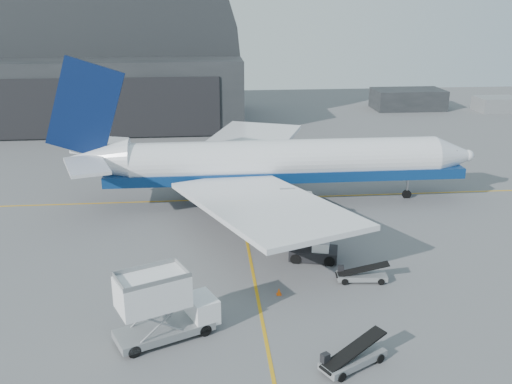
{
  "coord_description": "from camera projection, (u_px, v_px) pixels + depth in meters",
  "views": [
    {
      "loc": [
        -3.7,
        -40.73,
        21.58
      ],
      "look_at": [
        0.96,
        9.11,
        4.5
      ],
      "focal_mm": 40.0,
      "sensor_mm": 36.0,
      "label": 1
    }
  ],
  "objects": [
    {
      "name": "ground",
      "position": [
        255.0,
        282.0,
        45.68
      ],
      "size": [
        200.0,
        200.0,
        0.0
      ],
      "primitive_type": "plane",
      "color": "#565659",
      "rests_on": "ground"
    },
    {
      "name": "airliner",
      "position": [
        269.0,
        163.0,
        62.01
      ],
      "size": [
        46.48,
        45.07,
        16.31
      ],
      "color": "white",
      "rests_on": "ground"
    },
    {
      "name": "belt_loader_a",
      "position": [
        352.0,
        358.0,
        35.07
      ],
      "size": [
        4.62,
        3.49,
        1.8
      ],
      "rotation": [
        0.0,
        0.0,
        0.51
      ],
      "color": "gray",
      "rests_on": "ground"
    },
    {
      "name": "belt_loader_b",
      "position": [
        361.0,
        275.0,
        45.69
      ],
      "size": [
        4.28,
        1.79,
        1.61
      ],
      "rotation": [
        0.0,
        0.0,
        -0.09
      ],
      "color": "gray",
      "rests_on": "ground"
    },
    {
      "name": "taxi_lines",
      "position": [
        243.0,
        223.0,
        57.61
      ],
      "size": [
        80.0,
        42.12,
        0.02
      ],
      "color": "#C88F12",
      "rests_on": "ground"
    },
    {
      "name": "distant_bldg_b",
      "position": [
        496.0,
        111.0,
        114.6
      ],
      "size": [
        8.0,
        6.0,
        2.8
      ],
      "primitive_type": "cube",
      "color": "gray",
      "rests_on": "ground"
    },
    {
      "name": "pushback_tug",
      "position": [
        315.0,
        252.0,
        49.41
      ],
      "size": [
        4.55,
        3.3,
        1.9
      ],
      "rotation": [
        0.0,
        0.0,
        -0.26
      ],
      "color": "black",
      "rests_on": "ground"
    },
    {
      "name": "traffic_cone",
      "position": [
        279.0,
        292.0,
        43.63
      ],
      "size": [
        0.39,
        0.39,
        0.56
      ],
      "color": "#F05307",
      "rests_on": "ground"
    },
    {
      "name": "hangar",
      "position": [
        99.0,
        69.0,
        101.86
      ],
      "size": [
        50.0,
        28.3,
        28.0
      ],
      "color": "black",
      "rests_on": "ground"
    },
    {
      "name": "catering_truck",
      "position": [
        162.0,
        306.0,
        37.41
      ],
      "size": [
        7.27,
        5.1,
        4.71
      ],
      "rotation": [
        0.0,
        0.0,
        0.42
      ],
      "color": "gray",
      "rests_on": "ground"
    },
    {
      "name": "distant_bldg_a",
      "position": [
        407.0,
        109.0,
        116.88
      ],
      "size": [
        14.0,
        8.0,
        4.0
      ],
      "primitive_type": "cube",
      "color": "black",
      "rests_on": "ground"
    }
  ]
}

